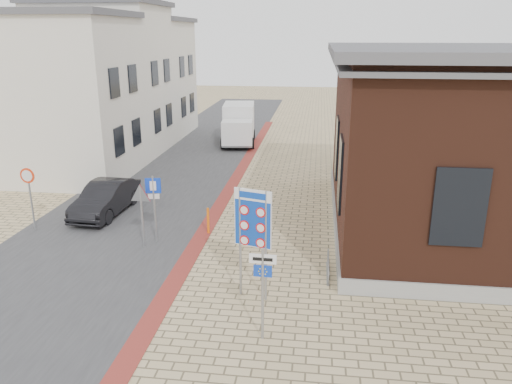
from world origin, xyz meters
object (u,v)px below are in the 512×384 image
at_px(bollard, 208,221).
at_px(box_truck, 239,124).
at_px(essen_sign, 263,280).
at_px(parking_sign, 154,198).
at_px(sedan, 106,198).
at_px(border_sign, 253,221).

bearing_deg(bollard, box_truck, 95.04).
xyz_separation_m(essen_sign, bollard, (-2.80, 6.50, -1.09)).
bearing_deg(parking_sign, sedan, 130.44).
relative_size(border_sign, essen_sign, 1.34).
bearing_deg(essen_sign, sedan, 134.67).
height_order(border_sign, essen_sign, border_sign).
distance_m(border_sign, essen_sign, 2.19).
height_order(essen_sign, parking_sign, parking_sign).
bearing_deg(bollard, border_sign, -62.93).
xyz_separation_m(parking_sign, bollard, (1.70, 1.02, -1.18)).
relative_size(essen_sign, parking_sign, 0.98).
height_order(sedan, box_truck, box_truck).
height_order(box_truck, border_sign, border_sign).
height_order(box_truck, essen_sign, box_truck).
height_order(sedan, bollard, sedan).
relative_size(box_truck, essen_sign, 2.16).
distance_m(border_sign, parking_sign, 5.35).
bearing_deg(parking_sign, essen_sign, -59.10).
distance_m(essen_sign, bollard, 7.16).
height_order(sedan, essen_sign, essen_sign).
bearing_deg(bollard, sedan, 161.18).
height_order(parking_sign, bollard, parking_sign).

